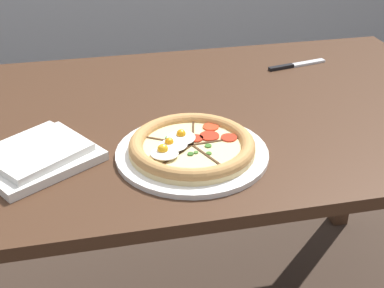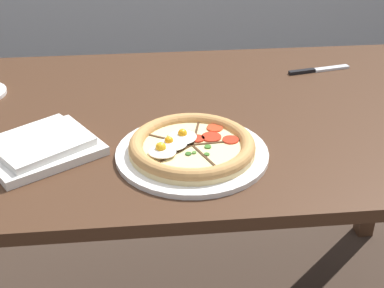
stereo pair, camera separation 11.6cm
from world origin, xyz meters
The scene contains 4 objects.
dining_table centered at (0.00, 0.00, 0.68)m, with size 1.59×0.90×0.77m.
pizza centered at (-0.02, -0.22, 0.79)m, with size 0.34×0.34×0.05m.
napkin_folded centered at (-0.35, -0.17, 0.79)m, with size 0.30×0.29×0.04m.
knife_main centered at (0.41, 0.24, 0.78)m, with size 0.20×0.06×0.01m.
Camera 1 is at (-0.23, -1.20, 1.38)m, focal length 50.00 mm.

